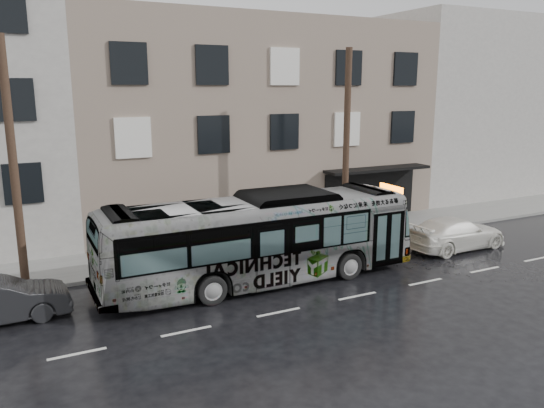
{
  "coord_description": "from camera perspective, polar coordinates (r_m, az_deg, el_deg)",
  "views": [
    {
      "loc": [
        -7.57,
        -17.24,
        7.34
      ],
      "look_at": [
        2.24,
        2.5,
        2.53
      ],
      "focal_mm": 35.0,
      "sensor_mm": 36.0,
      "label": 1
    }
  ],
  "objects": [
    {
      "name": "utility_pole_front",
      "position": [
        25.04,
        7.99,
        6.03
      ],
      "size": [
        0.3,
        0.3,
        9.0
      ],
      "primitive_type": "cylinder",
      "color": "#3F2C1F",
      "rests_on": "sidewalk"
    },
    {
      "name": "building_taupe",
      "position": [
        32.52,
        -3.69,
        9.05
      ],
      "size": [
        20.0,
        12.0,
        11.0
      ],
      "primitive_type": "cube",
      "color": "gray",
      "rests_on": "ground"
    },
    {
      "name": "building_filler",
      "position": [
        43.53,
        20.4,
        9.8
      ],
      "size": [
        18.0,
        12.0,
        12.0
      ],
      "primitive_type": "cube",
      "color": "#B4B1AA",
      "rests_on": "ground"
    },
    {
      "name": "sidewalk",
      "position": [
        24.5,
        -7.23,
        -5.03
      ],
      "size": [
        90.0,
        3.6,
        0.15
      ],
      "primitive_type": "cube",
      "color": "gray",
      "rests_on": "ground"
    },
    {
      "name": "bus",
      "position": [
        20.24,
        -1.4,
        -3.77
      ],
      "size": [
        12.44,
        2.93,
        3.46
      ],
      "primitive_type": "imported",
      "rotation": [
        0.0,
        0.0,
        1.57
      ],
      "color": "#B2B2B2",
      "rests_on": "ground"
    },
    {
      "name": "ground",
      "position": [
        20.21,
        -2.56,
        -8.99
      ],
      "size": [
        120.0,
        120.0,
        0.0
      ],
      "primitive_type": "plane",
      "color": "black",
      "rests_on": "ground"
    },
    {
      "name": "sign_post",
      "position": [
        26.23,
        9.76,
        -1.07
      ],
      "size": [
        0.06,
        0.06,
        2.4
      ],
      "primitive_type": "cylinder",
      "color": "slate",
      "rests_on": "sidewalk"
    },
    {
      "name": "utility_pole_rear",
      "position": [
        20.71,
        -26.05,
        3.6
      ],
      "size": [
        0.3,
        0.3,
        9.0
      ],
      "primitive_type": "cylinder",
      "color": "#3F2C1F",
      "rests_on": "sidewalk"
    },
    {
      "name": "white_sedan",
      "position": [
        26.14,
        19.15,
        -2.99
      ],
      "size": [
        5.19,
        2.23,
        1.49
      ],
      "primitive_type": "imported",
      "rotation": [
        0.0,
        0.0,
        1.6
      ],
      "color": "white",
      "rests_on": "ground"
    }
  ]
}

